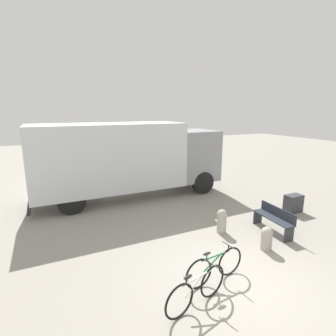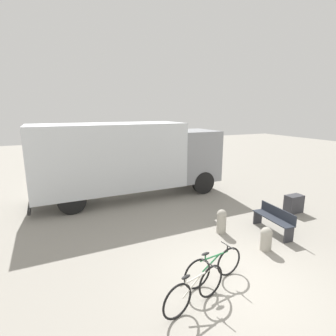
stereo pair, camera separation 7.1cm
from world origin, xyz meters
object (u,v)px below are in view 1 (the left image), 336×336
at_px(bicycle_middle, 215,267).
at_px(bollard_near_bench, 267,238).
at_px(bicycle_near, 197,290).
at_px(bollard_far_bench, 222,220).
at_px(park_bench, 274,218).
at_px(utility_box, 293,203).
at_px(delivery_truck, 128,157).

xyz_separation_m(bicycle_middle, bollard_near_bench, (2.20, 0.59, -0.01)).
height_order(bicycle_near, bollard_near_bench, bicycle_near).
bearing_deg(bollard_far_bench, park_bench, -22.78).
height_order(bicycle_middle, utility_box, bicycle_middle).
distance_m(park_bench, bollard_near_bench, 1.33).
distance_m(bicycle_near, bollard_far_bench, 3.56).
xyz_separation_m(delivery_truck, bicycle_near, (-0.76, -7.35, -1.51)).
bearing_deg(park_bench, bollard_near_bench, 129.73).
distance_m(delivery_truck, bicycle_middle, 6.99).
relative_size(delivery_truck, utility_box, 12.20).
relative_size(bollard_near_bench, utility_box, 0.99).
xyz_separation_m(delivery_truck, bicycle_middle, (0.04, -6.82, -1.51)).
bearing_deg(bollard_far_bench, bicycle_middle, -129.55).
bearing_deg(utility_box, bollard_near_bench, -151.12).
bearing_deg(bicycle_near, delivery_truck, 69.12).
relative_size(park_bench, bicycle_middle, 0.94).
relative_size(delivery_truck, bollard_near_bench, 12.29).
bearing_deg(utility_box, delivery_truck, 139.92).
height_order(delivery_truck, park_bench, delivery_truck).
bearing_deg(bicycle_near, bicycle_middle, 17.97).
distance_m(delivery_truck, bicycle_near, 7.54).
xyz_separation_m(bicycle_middle, utility_box, (5.32, 2.31, -0.04)).
relative_size(bicycle_near, bollard_near_bench, 2.36).
bearing_deg(bollard_far_bench, bollard_near_bench, -70.06).
relative_size(bicycle_middle, bollard_far_bench, 2.11).
distance_m(park_bench, bicycle_middle, 3.55).
relative_size(park_bench, bicycle_near, 0.96).
xyz_separation_m(delivery_truck, park_bench, (3.33, -5.47, -1.42)).
relative_size(bicycle_middle, utility_box, 2.40).
distance_m(bicycle_near, utility_box, 6.75).
distance_m(delivery_truck, utility_box, 7.18).
distance_m(bicycle_middle, utility_box, 5.80).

